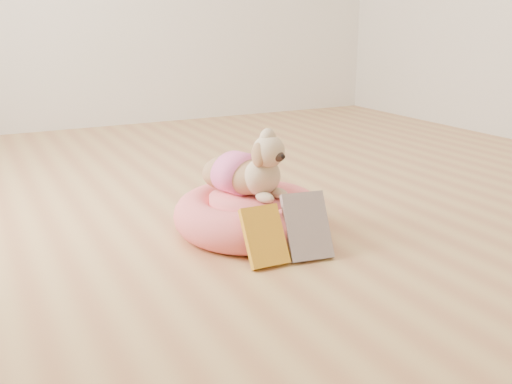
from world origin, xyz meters
name	(u,v)px	position (x,y,z in m)	size (l,w,h in m)	color
floor	(296,205)	(0.00, 0.00, 0.00)	(4.50, 4.50, 0.00)	#B97E4D
pet_bed	(250,215)	(-0.32, -0.20, 0.07)	(0.57, 0.57, 0.15)	#F05E5D
dog	(248,159)	(-0.32, -0.18, 0.28)	(0.25, 0.36, 0.26)	brown
book_yellow	(264,236)	(-0.40, -0.47, 0.09)	(0.13, 0.03, 0.20)	yellow
book_white	(307,226)	(-0.25, -0.48, 0.11)	(0.15, 0.02, 0.23)	white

